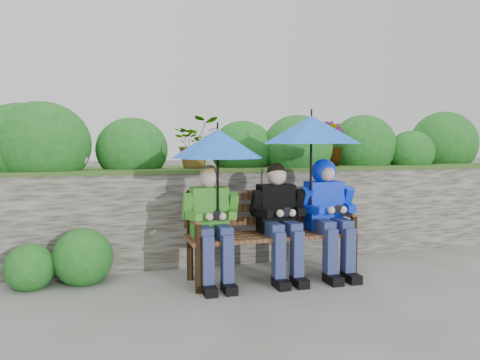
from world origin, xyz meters
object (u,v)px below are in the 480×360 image
object	(u,v)px
park_bench	(270,228)
boy_middle	(279,215)
umbrella_right	(311,130)
boy_left	(212,219)
boy_right	(328,207)
umbrella_left	(218,144)

from	to	relation	value
park_bench	boy_middle	distance (m)	0.17
boy_middle	umbrella_right	xyz separation A→B (m)	(0.31, -0.02, 0.82)
boy_left	boy_right	size ratio (longest dim) A/B	0.96
boy_right	umbrella_right	xyz separation A→B (m)	(-0.20, -0.03, 0.76)
park_bench	umbrella_left	bearing A→B (deg)	-171.36
boy_middle	umbrella_left	world-z (taller)	umbrella_left
umbrella_right	boy_right	bearing A→B (deg)	8.01
park_bench	umbrella_right	world-z (taller)	umbrella_right
boy_left	umbrella_left	xyz separation A→B (m)	(0.06, -0.01, 0.69)
boy_right	boy_left	bearing A→B (deg)	-179.58
boy_left	park_bench	bearing A→B (deg)	7.17
umbrella_left	boy_right	bearing A→B (deg)	0.79
umbrella_right	boy_left	bearing A→B (deg)	178.84
boy_middle	boy_left	bearing A→B (deg)	179.89
boy_middle	umbrella_right	world-z (taller)	umbrella_right
boy_middle	umbrella_left	distance (m)	0.91
boy_left	umbrella_right	xyz separation A→B (m)	(0.98, -0.02, 0.82)
boy_right	boy_middle	bearing A→B (deg)	-178.90
park_bench	boy_middle	size ratio (longest dim) A/B	1.46
boy_right	umbrella_left	world-z (taller)	umbrella_left
boy_left	boy_right	world-z (taller)	boy_right
boy_left	umbrella_left	world-z (taller)	umbrella_left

